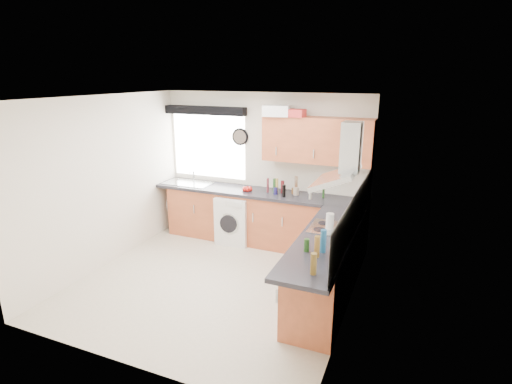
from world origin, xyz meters
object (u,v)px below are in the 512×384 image
at_px(washing_machine, 235,219).
at_px(upper_cabinets, 317,140).
at_px(oven, 329,264).
at_px(extractor_hood, 343,162).

bearing_deg(washing_machine, upper_cabinets, 6.92).
height_order(oven, upper_cabinets, upper_cabinets).
xyz_separation_m(extractor_hood, washing_machine, (-1.96, 1.10, -1.36)).
bearing_deg(upper_cabinets, oven, -67.46).
relative_size(oven, washing_machine, 1.04).
distance_m(oven, washing_machine, 2.16).
relative_size(oven, extractor_hood, 1.09).
bearing_deg(washing_machine, extractor_hood, -32.18).
bearing_deg(extractor_hood, oven, 180.00).
distance_m(oven, extractor_hood, 1.35).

